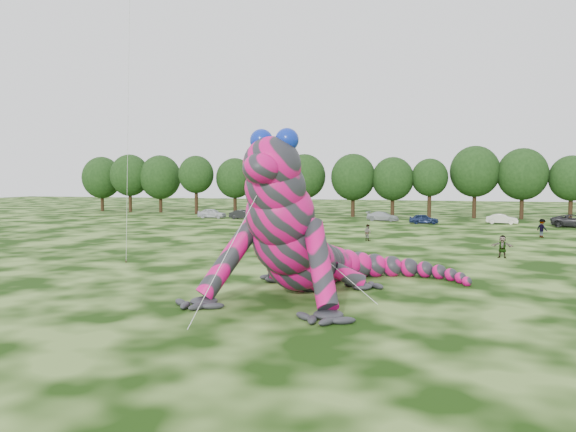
% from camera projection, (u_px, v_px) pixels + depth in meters
% --- Properties ---
extents(ground, '(240.00, 240.00, 0.00)m').
position_uv_depth(ground, '(387.00, 301.00, 27.14)').
color(ground, '#16330A').
rests_on(ground, ground).
extents(inflatable_gecko, '(16.43, 18.56, 8.25)m').
position_uv_depth(inflatable_gecko, '(307.00, 213.00, 29.51)').
color(inflatable_gecko, '#CB0A65').
rests_on(inflatable_gecko, ground).
extents(tree_0, '(6.91, 6.22, 9.51)m').
position_uv_depth(tree_0, '(102.00, 184.00, 97.98)').
color(tree_0, black).
rests_on(tree_0, ground).
extents(tree_1, '(6.74, 6.07, 9.81)m').
position_uv_depth(tree_1, '(130.00, 183.00, 95.22)').
color(tree_1, black).
rests_on(tree_1, ground).
extents(tree_2, '(7.04, 6.34, 9.64)m').
position_uv_depth(tree_2, '(160.00, 184.00, 94.54)').
color(tree_2, black).
rests_on(tree_2, ground).
extents(tree_3, '(5.81, 5.23, 9.44)m').
position_uv_depth(tree_3, '(196.00, 185.00, 91.02)').
color(tree_3, black).
rests_on(tree_3, ground).
extents(tree_4, '(6.22, 5.60, 9.06)m').
position_uv_depth(tree_4, '(235.00, 186.00, 91.05)').
color(tree_4, black).
rests_on(tree_4, ground).
extents(tree_5, '(7.16, 6.44, 9.80)m').
position_uv_depth(tree_5, '(273.00, 184.00, 89.08)').
color(tree_5, black).
rests_on(tree_5, ground).
extents(tree_6, '(6.52, 5.86, 9.49)m').
position_uv_depth(tree_6, '(304.00, 185.00, 85.96)').
color(tree_6, black).
rests_on(tree_6, ground).
extents(tree_7, '(6.68, 6.01, 9.48)m').
position_uv_depth(tree_7, '(353.00, 185.00, 84.15)').
color(tree_7, black).
rests_on(tree_7, ground).
extents(tree_8, '(6.14, 5.53, 8.94)m').
position_uv_depth(tree_8, '(393.00, 187.00, 82.82)').
color(tree_8, black).
rests_on(tree_8, ground).
extents(tree_9, '(5.27, 4.74, 8.68)m').
position_uv_depth(tree_9, '(430.00, 188.00, 81.82)').
color(tree_9, black).
rests_on(tree_9, ground).
extents(tree_10, '(7.09, 6.38, 10.50)m').
position_uv_depth(tree_10, '(475.00, 182.00, 81.30)').
color(tree_10, black).
rests_on(tree_10, ground).
extents(tree_11, '(7.01, 6.31, 10.07)m').
position_uv_depth(tree_11, '(522.00, 184.00, 79.30)').
color(tree_11, black).
rests_on(tree_11, ground).
extents(tree_12, '(5.99, 5.39, 8.97)m').
position_uv_depth(tree_12, '(571.00, 188.00, 77.29)').
color(tree_12, black).
rests_on(tree_12, ground).
extents(car_0, '(4.22, 1.82, 1.42)m').
position_uv_depth(car_0, '(212.00, 213.00, 81.66)').
color(car_0, silver).
rests_on(car_0, ground).
extents(car_1, '(4.11, 1.82, 1.31)m').
position_uv_depth(car_1, '(243.00, 215.00, 79.56)').
color(car_1, black).
rests_on(car_1, ground).
extents(car_2, '(4.80, 2.43, 1.30)m').
position_uv_depth(car_2, '(295.00, 216.00, 76.75)').
color(car_2, maroon).
rests_on(car_2, ground).
extents(car_3, '(4.63, 2.58, 1.27)m').
position_uv_depth(car_3, '(383.00, 216.00, 76.51)').
color(car_3, '#ADB3B8').
rests_on(car_3, ground).
extents(car_4, '(3.83, 1.82, 1.26)m').
position_uv_depth(car_4, '(424.00, 219.00, 71.64)').
color(car_4, '#152246').
rests_on(car_4, ground).
extents(car_5, '(3.99, 1.92, 1.26)m').
position_uv_depth(car_5, '(502.00, 219.00, 71.42)').
color(car_5, silver).
rests_on(car_5, ground).
extents(car_6, '(5.73, 3.18, 1.52)m').
position_uv_depth(car_6, '(575.00, 221.00, 66.77)').
color(car_6, '#252527').
rests_on(car_6, ground).
extents(spectator_1, '(0.96, 0.94, 1.55)m').
position_uv_depth(spectator_1, '(368.00, 232.00, 52.75)').
color(spectator_1, gray).
rests_on(spectator_1, ground).
extents(spectator_5, '(1.64, 0.81, 1.69)m').
position_uv_depth(spectator_5, '(502.00, 246.00, 41.59)').
color(spectator_5, gray).
rests_on(spectator_5, ground).
extents(spectator_4, '(1.08, 1.07, 1.88)m').
position_uv_depth(spectator_4, '(265.00, 221.00, 64.32)').
color(spectator_4, gray).
rests_on(spectator_4, ground).
extents(spectator_0, '(0.43, 0.62, 1.62)m').
position_uv_depth(spectator_0, '(282.00, 233.00, 51.48)').
color(spectator_0, gray).
rests_on(spectator_0, ground).
extents(spectator_2, '(1.29, 1.37, 1.86)m').
position_uv_depth(spectator_2, '(542.00, 228.00, 55.50)').
color(spectator_2, gray).
rests_on(spectator_2, ground).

